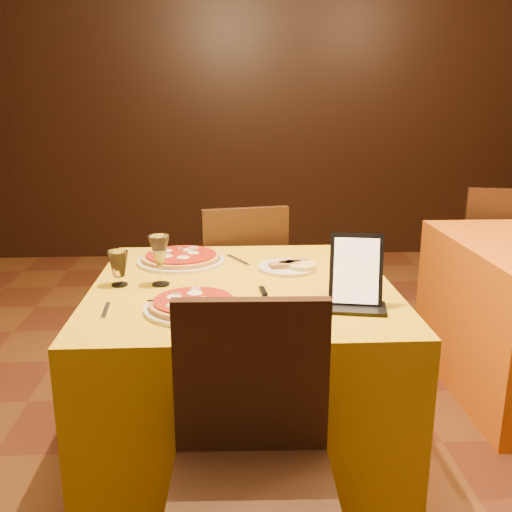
{
  "coord_description": "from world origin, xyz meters",
  "views": [
    {
      "loc": [
        -0.16,
        -1.64,
        1.41
      ],
      "look_at": [
        -0.05,
        0.35,
        0.86
      ],
      "focal_mm": 40.0,
      "sensor_mm": 36.0,
      "label": 1
    }
  ],
  "objects_px": {
    "pizza_near": "(194,305)",
    "chair_main_far": "(238,287)",
    "tablet": "(356,270)",
    "wine_glass": "(160,260)",
    "pizza_far": "(181,259)",
    "main_table": "(243,375)",
    "chair_main_near": "(253,497)",
    "water_glass": "(119,269)",
    "chair_side_far": "(490,256)"
  },
  "relations": [
    {
      "from": "pizza_near",
      "to": "chair_main_far",
      "type": "bearing_deg",
      "value": 81.43
    },
    {
      "from": "chair_main_far",
      "to": "tablet",
      "type": "height_order",
      "value": "tablet"
    },
    {
      "from": "tablet",
      "to": "wine_glass",
      "type": "bearing_deg",
      "value": 171.33
    },
    {
      "from": "pizza_near",
      "to": "pizza_far",
      "type": "height_order",
      "value": "same"
    },
    {
      "from": "main_table",
      "to": "chair_main_near",
      "type": "xyz_separation_m",
      "value": [
        0.0,
        -0.81,
        0.08
      ]
    },
    {
      "from": "chair_main_near",
      "to": "chair_main_far",
      "type": "relative_size",
      "value": 1.0
    },
    {
      "from": "water_glass",
      "to": "chair_main_far",
      "type": "bearing_deg",
      "value": 61.8
    },
    {
      "from": "wine_glass",
      "to": "tablet",
      "type": "distance_m",
      "value": 0.71
    },
    {
      "from": "main_table",
      "to": "tablet",
      "type": "distance_m",
      "value": 0.66
    },
    {
      "from": "pizza_near",
      "to": "chair_side_far",
      "type": "bearing_deg",
      "value": 42.45
    },
    {
      "from": "wine_glass",
      "to": "water_glass",
      "type": "bearing_deg",
      "value": 179.14
    },
    {
      "from": "chair_side_far",
      "to": "water_glass",
      "type": "bearing_deg",
      "value": 46.16
    },
    {
      "from": "chair_main_far",
      "to": "tablet",
      "type": "distance_m",
      "value": 1.21
    },
    {
      "from": "pizza_near",
      "to": "pizza_far",
      "type": "relative_size",
      "value": 0.88
    },
    {
      "from": "pizza_near",
      "to": "water_glass",
      "type": "xyz_separation_m",
      "value": [
        -0.28,
        0.26,
        0.05
      ]
    },
    {
      "from": "chair_main_near",
      "to": "pizza_near",
      "type": "height_order",
      "value": "chair_main_near"
    },
    {
      "from": "pizza_far",
      "to": "wine_glass",
      "type": "relative_size",
      "value": 1.92
    },
    {
      "from": "main_table",
      "to": "chair_side_far",
      "type": "xyz_separation_m",
      "value": [
        1.6,
        1.35,
        0.08
      ]
    },
    {
      "from": "pizza_near",
      "to": "pizza_far",
      "type": "distance_m",
      "value": 0.57
    },
    {
      "from": "main_table",
      "to": "wine_glass",
      "type": "relative_size",
      "value": 5.79
    },
    {
      "from": "chair_main_near",
      "to": "tablet",
      "type": "xyz_separation_m",
      "value": [
        0.37,
        0.56,
        0.41
      ]
    },
    {
      "from": "main_table",
      "to": "wine_glass",
      "type": "xyz_separation_m",
      "value": [
        -0.3,
        -0.0,
        0.47
      ]
    },
    {
      "from": "pizza_near",
      "to": "water_glass",
      "type": "distance_m",
      "value": 0.39
    },
    {
      "from": "chair_side_far",
      "to": "tablet",
      "type": "xyz_separation_m",
      "value": [
        -1.23,
        -1.59,
        0.41
      ]
    },
    {
      "from": "chair_main_near",
      "to": "water_glass",
      "type": "relative_size",
      "value": 7.0
    },
    {
      "from": "chair_side_far",
      "to": "pizza_far",
      "type": "relative_size",
      "value": 2.49
    },
    {
      "from": "pizza_near",
      "to": "tablet",
      "type": "bearing_deg",
      "value": 2.35
    },
    {
      "from": "chair_main_near",
      "to": "tablet",
      "type": "distance_m",
      "value": 0.79
    },
    {
      "from": "chair_side_far",
      "to": "wine_glass",
      "type": "height_order",
      "value": "wine_glass"
    },
    {
      "from": "chair_main_far",
      "to": "wine_glass",
      "type": "xyz_separation_m",
      "value": [
        -0.3,
        -0.84,
        0.39
      ]
    },
    {
      "from": "water_glass",
      "to": "tablet",
      "type": "bearing_deg",
      "value": -16.46
    },
    {
      "from": "main_table",
      "to": "chair_main_far",
      "type": "bearing_deg",
      "value": 90.0
    },
    {
      "from": "pizza_far",
      "to": "tablet",
      "type": "xyz_separation_m",
      "value": [
        0.61,
        -0.54,
        0.1
      ]
    },
    {
      "from": "chair_side_far",
      "to": "chair_main_far",
      "type": "bearing_deg",
      "value": 30.49
    },
    {
      "from": "wine_glass",
      "to": "main_table",
      "type": "bearing_deg",
      "value": 0.77
    },
    {
      "from": "main_table",
      "to": "water_glass",
      "type": "xyz_separation_m",
      "value": [
        -0.45,
        -0.0,
        0.44
      ]
    },
    {
      "from": "chair_main_near",
      "to": "chair_side_far",
      "type": "xyz_separation_m",
      "value": [
        1.6,
        2.15,
        0.0
      ]
    },
    {
      "from": "pizza_near",
      "to": "water_glass",
      "type": "relative_size",
      "value": 2.49
    },
    {
      "from": "chair_main_near",
      "to": "pizza_far",
      "type": "height_order",
      "value": "chair_main_near"
    },
    {
      "from": "main_table",
      "to": "pizza_near",
      "type": "relative_size",
      "value": 3.4
    },
    {
      "from": "chair_main_far",
      "to": "chair_side_far",
      "type": "height_order",
      "value": "same"
    },
    {
      "from": "chair_main_near",
      "to": "chair_main_far",
      "type": "xyz_separation_m",
      "value": [
        0.0,
        1.64,
        0.0
      ]
    },
    {
      "from": "main_table",
      "to": "chair_main_far",
      "type": "height_order",
      "value": "chair_main_far"
    },
    {
      "from": "chair_side_far",
      "to": "pizza_far",
      "type": "bearing_deg",
      "value": 42.49
    },
    {
      "from": "chair_main_near",
      "to": "tablet",
      "type": "bearing_deg",
      "value": 58.59
    },
    {
      "from": "chair_main_near",
      "to": "tablet",
      "type": "height_order",
      "value": "tablet"
    },
    {
      "from": "main_table",
      "to": "chair_main_far",
      "type": "relative_size",
      "value": 1.21
    },
    {
      "from": "chair_side_far",
      "to": "wine_glass",
      "type": "relative_size",
      "value": 4.79
    },
    {
      "from": "chair_main_near",
      "to": "wine_glass",
      "type": "bearing_deg",
      "value": 112.2
    },
    {
      "from": "main_table",
      "to": "tablet",
      "type": "xyz_separation_m",
      "value": [
        0.37,
        -0.24,
        0.49
      ]
    }
  ]
}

